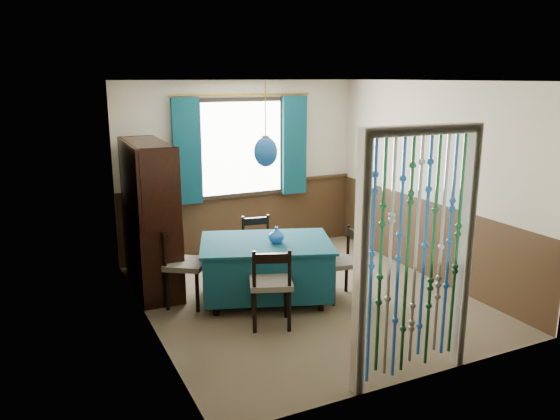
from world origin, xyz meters
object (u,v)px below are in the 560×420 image
dining_table (266,266)px  sideboard (150,239)px  chair_left (184,264)px  chair_near (271,284)px  chair_right (343,262)px  bowl_shelf (157,191)px  pendant_lamp (266,151)px  vase_table (276,235)px  vase_sideboard (149,203)px  chair_far (258,247)px

dining_table → sideboard: (-1.11, 0.98, 0.21)m
chair_left → chair_near: bearing=68.8°
chair_right → bowl_shelf: 2.31m
pendant_lamp → chair_left: bearing=161.8°
chair_left → vase_table: chair_left is taller
dining_table → chair_right: (0.83, -0.33, 0.03)m
dining_table → vase_sideboard: bearing=149.7°
chair_far → sideboard: (-1.28, 0.34, 0.18)m
pendant_lamp → chair_far: bearing=74.5°
dining_table → chair_left: chair_left is taller
chair_far → chair_left: size_ratio=0.91×
vase_sideboard → chair_far: bearing=-26.2°
dining_table → chair_far: (0.18, 0.65, 0.02)m
sideboard → pendant_lamp: 1.86m
chair_near → sideboard: size_ratio=0.48×
chair_right → vase_table: vase_table is taller
dining_table → chair_left: size_ratio=1.93×
chair_far → bowl_shelf: size_ratio=3.48×
pendant_lamp → vase_table: 0.96m
chair_near → vase_table: (0.32, 0.56, 0.33)m
sideboard → bowl_shelf: sideboard is taller
chair_near → vase_sideboard: size_ratio=4.30×
sideboard → vase_table: sideboard is taller
bowl_shelf → dining_table: bearing=-35.1°
pendant_lamp → sideboard: bearing=138.4°
bowl_shelf → vase_sideboard: bowl_shelf is taller
sideboard → chair_left: bearing=-70.7°
chair_near → chair_far: bearing=92.9°
chair_far → vase_table: 0.82m
chair_right → vase_sideboard: vase_sideboard is taller
vase_table → chair_right: bearing=-17.9°
chair_near → sideboard: 1.86m
bowl_shelf → chair_right: bearing=-29.5°
chair_left → vase_table: 1.09m
pendant_lamp → vase_table: pendant_lamp is taller
dining_table → pendant_lamp: bearing=12.6°
chair_far → bowl_shelf: (-1.22, 0.09, 0.83)m
chair_left → bowl_shelf: bowl_shelf is taller
dining_table → sideboard: sideboard is taller
vase_sideboard → chair_right: bearing=-40.0°
chair_right → pendant_lamp: bearing=75.3°
dining_table → vase_table: 0.40m
chair_near → chair_right: (1.07, 0.32, -0.02)m
pendant_lamp → vase_table: (0.09, -0.09, -0.95)m
sideboard → vase_table: (1.19, -1.07, 0.18)m
chair_near → chair_far: size_ratio=1.07×
pendant_lamp → bowl_shelf: (-1.05, 0.74, -0.48)m
chair_far → chair_right: (0.65, -0.97, 0.01)m
chair_near → sideboard: bearing=138.7°
chair_far → chair_left: bearing=26.7°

